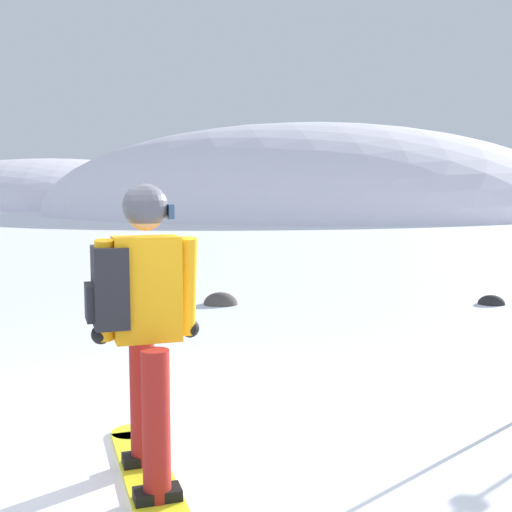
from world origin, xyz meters
The scene contains 6 objects.
ground_plane centered at (0.00, 0.00, 0.00)m, with size 300.00×300.00×0.00m, color white.
ridge_peak_main centered at (-4.85, 40.68, 0.00)m, with size 35.56×32.01×11.77m.
ridge_peak_far centered at (-29.30, 50.33, 0.00)m, with size 31.23×28.11×8.51m.
snowboarder_main centered at (0.05, 0.13, 0.92)m, with size 1.09×1.62×1.71m.
rock_dark centered at (2.77, 6.57, 0.00)m, with size 0.38×0.33×0.27m.
rock_mid centered at (-1.07, 5.70, 0.00)m, with size 0.50×0.43×0.35m.
Camera 1 is at (1.44, -3.16, 1.69)m, focal length 45.13 mm.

